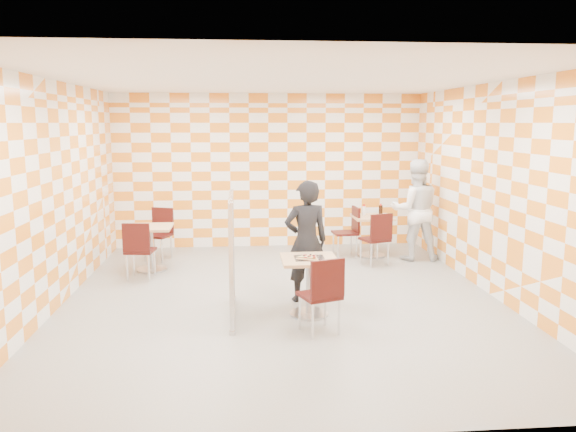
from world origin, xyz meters
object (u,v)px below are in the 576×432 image
object	(u,v)px
second_table	(372,229)
chair_empty_far	(160,229)
chair_second_side	(350,228)
man_white	(415,210)
chair_second_front	(378,235)
partition	(232,256)
man_dark	(306,241)
chair_main_front	(323,290)
sport_bottle	(364,210)
soda_bottle	(381,211)
main_table	(309,277)
chair_empty_near	(139,246)
empty_table	(151,240)

from	to	relation	value
second_table	chair_empty_far	distance (m)	3.86
chair_second_side	man_white	world-z (taller)	man_white
chair_second_side	chair_second_front	bearing A→B (deg)	-64.44
partition	man_dark	bearing A→B (deg)	29.51
chair_main_front	sport_bottle	size ratio (longest dim) A/B	4.62
partition	man_dark	size ratio (longest dim) A/B	0.93
soda_bottle	chair_second_side	bearing A→B (deg)	-178.71
main_table	sport_bottle	bearing A→B (deg)	66.32
chair_second_side	partition	world-z (taller)	partition
second_table	man_dark	size ratio (longest dim) A/B	0.45
main_table	man_white	xyz separation A→B (m)	(2.26, 2.81, 0.39)
main_table	chair_main_front	size ratio (longest dim) A/B	0.81
partition	chair_empty_far	bearing A→B (deg)	112.69
man_white	soda_bottle	distance (m)	0.63
man_dark	soda_bottle	world-z (taller)	man_dark
chair_empty_near	sport_bottle	bearing A→B (deg)	20.24
chair_second_front	second_table	bearing A→B (deg)	83.99
main_table	second_table	size ratio (longest dim) A/B	1.00
chair_second_side	soda_bottle	distance (m)	0.64
main_table	second_table	world-z (taller)	same
chair_main_front	chair_empty_far	world-z (taller)	same
partition	man_dark	xyz separation A→B (m)	(1.01, 0.57, 0.05)
empty_table	soda_bottle	size ratio (longest dim) A/B	3.26
chair_second_front	chair_second_side	bearing A→B (deg)	115.56
chair_main_front	chair_empty_far	distance (m)	4.59
chair_second_front	chair_second_side	world-z (taller)	same
chair_second_front	man_dark	distance (m)	2.29
empty_table	sport_bottle	size ratio (longest dim) A/B	3.75
chair_empty_far	soda_bottle	xyz separation A→B (m)	(4.00, -0.12, 0.31)
second_table	main_table	bearing A→B (deg)	-116.61
partition	soda_bottle	distance (m)	4.06
partition	sport_bottle	size ratio (longest dim) A/B	7.75
empty_table	man_white	distance (m)	4.64
chair_empty_near	partition	bearing A→B (deg)	-50.57
chair_second_front	chair_empty_far	xyz separation A→B (m)	(-3.78, 0.85, 0.00)
man_dark	soda_bottle	xyz separation A→B (m)	(1.67, 2.48, 0.02)
empty_table	soda_bottle	xyz separation A→B (m)	(4.05, 0.67, 0.34)
chair_main_front	main_table	bearing A→B (deg)	96.12
partition	main_table	bearing A→B (deg)	-2.40
chair_main_front	chair_second_side	world-z (taller)	same
chair_second_side	man_white	bearing A→B (deg)	-13.86
chair_second_side	chair_empty_near	size ratio (longest dim) A/B	1.00
chair_empty_far	partition	world-z (taller)	partition
chair_second_front	man_dark	xyz separation A→B (m)	(-1.44, -1.76, 0.29)
chair_main_front	man_white	size ratio (longest dim) A/B	0.51
partition	man_dark	world-z (taller)	man_dark
chair_empty_near	soda_bottle	bearing A→B (deg)	17.00
empty_table	chair_empty_far	bearing A→B (deg)	86.67
main_table	empty_table	bearing A→B (deg)	134.09
chair_second_side	man_dark	world-z (taller)	man_dark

